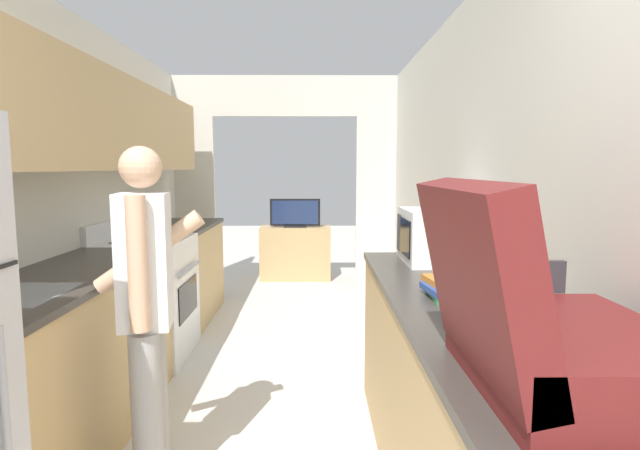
{
  "coord_description": "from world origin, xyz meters",
  "views": [
    {
      "loc": [
        0.34,
        -0.6,
        1.47
      ],
      "look_at": [
        0.38,
        2.86,
        1.07
      ],
      "focal_mm": 28.0,
      "sensor_mm": 36.0,
      "label": 1
    }
  ],
  "objects_px": {
    "tv_cabinet": "(296,253)",
    "television": "(295,213)",
    "microwave": "(438,236)",
    "person": "(147,315)",
    "book_stack": "(455,288)",
    "suitcase": "(538,328)",
    "range_oven": "(147,298)"
  },
  "relations": [
    {
      "from": "microwave",
      "to": "suitcase",
      "type": "bearing_deg",
      "value": -95.65
    },
    {
      "from": "range_oven",
      "to": "person",
      "type": "bearing_deg",
      "value": -71.24
    },
    {
      "from": "suitcase",
      "to": "microwave",
      "type": "distance_m",
      "value": 1.68
    },
    {
      "from": "range_oven",
      "to": "microwave",
      "type": "relative_size",
      "value": 2.25
    },
    {
      "from": "range_oven",
      "to": "person",
      "type": "height_order",
      "value": "person"
    },
    {
      "from": "person",
      "to": "microwave",
      "type": "distance_m",
      "value": 1.64
    },
    {
      "from": "television",
      "to": "microwave",
      "type": "bearing_deg",
      "value": -75.06
    },
    {
      "from": "person",
      "to": "suitcase",
      "type": "bearing_deg",
      "value": -135.52
    },
    {
      "from": "range_oven",
      "to": "microwave",
      "type": "xyz_separation_m",
      "value": [
        2.01,
        -0.93,
        0.61
      ]
    },
    {
      "from": "microwave",
      "to": "tv_cabinet",
      "type": "relative_size",
      "value": 0.52
    },
    {
      "from": "television",
      "to": "suitcase",
      "type": "bearing_deg",
      "value": -81.39
    },
    {
      "from": "tv_cabinet",
      "to": "television",
      "type": "height_order",
      "value": "television"
    },
    {
      "from": "book_stack",
      "to": "person",
      "type": "bearing_deg",
      "value": 176.78
    },
    {
      "from": "microwave",
      "to": "book_stack",
      "type": "relative_size",
      "value": 1.58
    },
    {
      "from": "range_oven",
      "to": "television",
      "type": "relative_size",
      "value": 1.63
    },
    {
      "from": "person",
      "to": "microwave",
      "type": "bearing_deg",
      "value": -72.36
    },
    {
      "from": "tv_cabinet",
      "to": "television",
      "type": "distance_m",
      "value": 0.53
    },
    {
      "from": "suitcase",
      "to": "book_stack",
      "type": "relative_size",
      "value": 2.1
    },
    {
      "from": "person",
      "to": "television",
      "type": "bearing_deg",
      "value": -15.21
    },
    {
      "from": "range_oven",
      "to": "person",
      "type": "distance_m",
      "value": 1.79
    },
    {
      "from": "suitcase",
      "to": "range_oven",
      "type": "bearing_deg",
      "value": 125.26
    },
    {
      "from": "microwave",
      "to": "book_stack",
      "type": "height_order",
      "value": "microwave"
    },
    {
      "from": "range_oven",
      "to": "book_stack",
      "type": "bearing_deg",
      "value": -42.51
    },
    {
      "from": "microwave",
      "to": "tv_cabinet",
      "type": "height_order",
      "value": "microwave"
    },
    {
      "from": "range_oven",
      "to": "microwave",
      "type": "bearing_deg",
      "value": -24.93
    },
    {
      "from": "suitcase",
      "to": "microwave",
      "type": "xyz_separation_m",
      "value": [
        0.17,
        1.67,
        -0.0
      ]
    },
    {
      "from": "range_oven",
      "to": "tv_cabinet",
      "type": "xyz_separation_m",
      "value": [
        1.04,
        2.74,
        -0.12
      ]
    },
    {
      "from": "television",
      "to": "book_stack",
      "type": "bearing_deg",
      "value": -79.14
    },
    {
      "from": "suitcase",
      "to": "television",
      "type": "xyz_separation_m",
      "value": [
        -0.8,
        5.3,
        -0.2
      ]
    },
    {
      "from": "person",
      "to": "suitcase",
      "type": "xyz_separation_m",
      "value": [
        1.28,
        -0.95,
        0.25
      ]
    },
    {
      "from": "person",
      "to": "book_stack",
      "type": "relative_size",
      "value": 5.2
    },
    {
      "from": "range_oven",
      "to": "microwave",
      "type": "height_order",
      "value": "microwave"
    }
  ]
}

